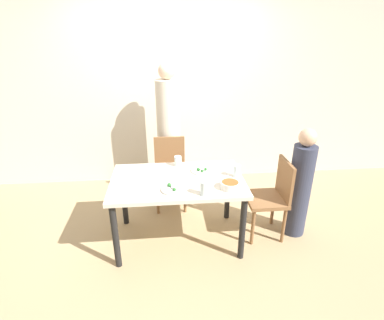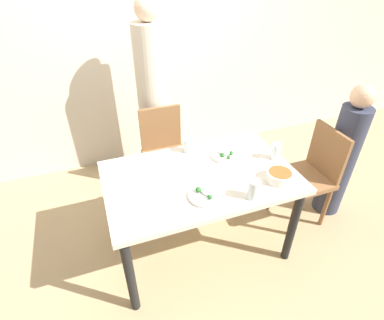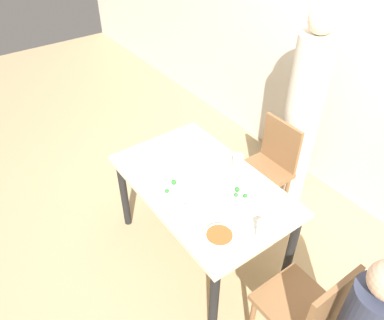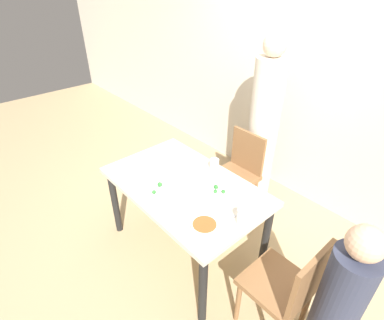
{
  "view_description": "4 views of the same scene",
  "coord_description": "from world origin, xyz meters",
  "px_view_note": "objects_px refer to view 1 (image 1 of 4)",
  "views": [
    {
      "loc": [
        -0.11,
        -2.63,
        2.09
      ],
      "look_at": [
        0.15,
        0.05,
        0.9
      ],
      "focal_mm": 28.0,
      "sensor_mm": 36.0,
      "label": 1
    },
    {
      "loc": [
        -0.61,
        -1.51,
        1.99
      ],
      "look_at": [
        -0.09,
        -0.07,
        0.92
      ],
      "focal_mm": 28.0,
      "sensor_mm": 36.0,
      "label": 2
    },
    {
      "loc": [
        1.53,
        -1.19,
        2.48
      ],
      "look_at": [
        -0.01,
        -0.07,
        0.95
      ],
      "focal_mm": 35.0,
      "sensor_mm": 36.0,
      "label": 3
    },
    {
      "loc": [
        1.47,
        -1.21,
        2.17
      ],
      "look_at": [
        0.03,
        0.06,
        0.94
      ],
      "focal_mm": 28.0,
      "sensor_mm": 36.0,
      "label": 4
    }
  ],
  "objects_px": {
    "person_child": "(300,187)",
    "bowl_curry": "(230,185)",
    "person_adult": "(169,135)",
    "plate_rice_adult": "(174,189)",
    "chair_adult_spot": "(170,170)",
    "glass_water_tall": "(178,161)",
    "chair_child_spot": "(272,195)"
  },
  "relations": [
    {
      "from": "chair_adult_spot",
      "to": "person_adult",
      "type": "height_order",
      "value": "person_adult"
    },
    {
      "from": "person_child",
      "to": "bowl_curry",
      "type": "bearing_deg",
      "value": -163.51
    },
    {
      "from": "plate_rice_adult",
      "to": "bowl_curry",
      "type": "bearing_deg",
      "value": -1.82
    },
    {
      "from": "plate_rice_adult",
      "to": "glass_water_tall",
      "type": "relative_size",
      "value": 2.02
    },
    {
      "from": "chair_child_spot",
      "to": "bowl_curry",
      "type": "bearing_deg",
      "value": -65.09
    },
    {
      "from": "chair_child_spot",
      "to": "person_child",
      "type": "height_order",
      "value": "person_child"
    },
    {
      "from": "chair_child_spot",
      "to": "bowl_curry",
      "type": "xyz_separation_m",
      "value": [
        -0.51,
        -0.24,
        0.28
      ]
    },
    {
      "from": "chair_child_spot",
      "to": "glass_water_tall",
      "type": "relative_size",
      "value": 7.92
    },
    {
      "from": "bowl_curry",
      "to": "person_adult",
      "type": "bearing_deg",
      "value": 112.42
    },
    {
      "from": "bowl_curry",
      "to": "plate_rice_adult",
      "type": "xyz_separation_m",
      "value": [
        -0.52,
        0.02,
        -0.02
      ]
    },
    {
      "from": "person_adult",
      "to": "person_child",
      "type": "distance_m",
      "value": 1.72
    },
    {
      "from": "person_child",
      "to": "bowl_curry",
      "type": "height_order",
      "value": "person_child"
    },
    {
      "from": "bowl_curry",
      "to": "glass_water_tall",
      "type": "bearing_deg",
      "value": 129.95
    },
    {
      "from": "person_child",
      "to": "plate_rice_adult",
      "type": "relative_size",
      "value": 5.43
    },
    {
      "from": "chair_adult_spot",
      "to": "person_adult",
      "type": "relative_size",
      "value": 0.5
    },
    {
      "from": "person_adult",
      "to": "glass_water_tall",
      "type": "xyz_separation_m",
      "value": [
        0.08,
        -0.75,
        -0.03
      ]
    },
    {
      "from": "person_adult",
      "to": "plate_rice_adult",
      "type": "distance_m",
      "value": 1.28
    },
    {
      "from": "glass_water_tall",
      "to": "plate_rice_adult",
      "type": "bearing_deg",
      "value": -97.53
    },
    {
      "from": "person_adult",
      "to": "plate_rice_adult",
      "type": "height_order",
      "value": "person_adult"
    },
    {
      "from": "person_adult",
      "to": "bowl_curry",
      "type": "height_order",
      "value": "person_adult"
    },
    {
      "from": "person_adult",
      "to": "person_child",
      "type": "bearing_deg",
      "value": -38.24
    },
    {
      "from": "person_child",
      "to": "bowl_curry",
      "type": "xyz_separation_m",
      "value": [
        -0.81,
        -0.24,
        0.19
      ]
    },
    {
      "from": "chair_child_spot",
      "to": "person_child",
      "type": "bearing_deg",
      "value": 90.0
    },
    {
      "from": "chair_child_spot",
      "to": "bowl_curry",
      "type": "height_order",
      "value": "chair_child_spot"
    },
    {
      "from": "chair_adult_spot",
      "to": "person_child",
      "type": "distance_m",
      "value": 1.53
    },
    {
      "from": "chair_child_spot",
      "to": "person_adult",
      "type": "height_order",
      "value": "person_adult"
    },
    {
      "from": "chair_child_spot",
      "to": "chair_adult_spot",
      "type": "bearing_deg",
      "value": -125.02
    },
    {
      "from": "plate_rice_adult",
      "to": "glass_water_tall",
      "type": "distance_m",
      "value": 0.53
    },
    {
      "from": "person_adult",
      "to": "person_child",
      "type": "xyz_separation_m",
      "value": [
        1.34,
        -1.05,
        -0.25
      ]
    },
    {
      "from": "plate_rice_adult",
      "to": "chair_adult_spot",
      "type": "bearing_deg",
      "value": 90.59
    },
    {
      "from": "chair_adult_spot",
      "to": "glass_water_tall",
      "type": "bearing_deg",
      "value": -79.55
    },
    {
      "from": "chair_adult_spot",
      "to": "plate_rice_adult",
      "type": "height_order",
      "value": "chair_adult_spot"
    }
  ]
}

